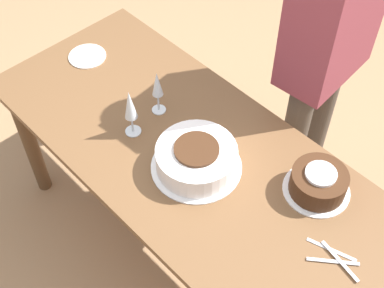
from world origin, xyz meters
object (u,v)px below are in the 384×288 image
at_px(cake_front_chocolate, 318,183).
at_px(wine_glass_far, 157,86).
at_px(person_cutting, 331,30).
at_px(cake_center_white, 196,158).
at_px(wine_glass_near, 130,106).

distance_m(cake_front_chocolate, wine_glass_far, 0.71).
bearing_deg(person_cutting, cake_front_chocolate, 32.66).
xyz_separation_m(cake_front_chocolate, person_cutting, (0.33, -0.43, 0.24)).
height_order(cake_center_white, cake_front_chocolate, cake_center_white).
bearing_deg(cake_center_white, person_cutting, -93.41).
height_order(cake_center_white, wine_glass_far, wine_glass_far).
bearing_deg(wine_glass_near, person_cutting, -114.71).
height_order(wine_glass_near, person_cutting, person_cutting).
bearing_deg(wine_glass_near, cake_center_white, -168.80).
bearing_deg(wine_glass_far, cake_front_chocolate, -167.87).
height_order(wine_glass_near, wine_glass_far, wine_glass_near).
relative_size(wine_glass_near, wine_glass_far, 1.07).
distance_m(cake_front_chocolate, person_cutting, 0.60).
bearing_deg(wine_glass_far, person_cutting, -121.32).
distance_m(cake_center_white, cake_front_chocolate, 0.44).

